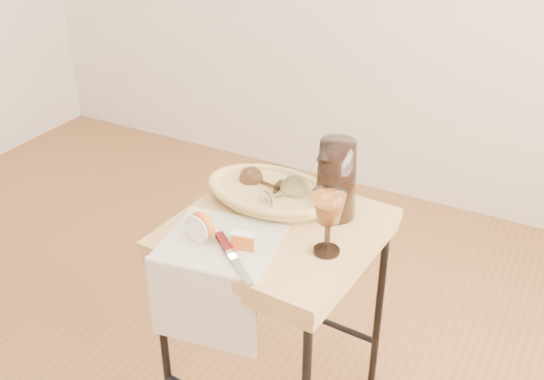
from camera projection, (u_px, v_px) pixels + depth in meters
The scene contains 10 objects.
side_table at pixel (275, 320), 1.91m from camera, with size 0.53×0.53×0.67m, color olive, non-canonical shape.
tea_towel at pixel (221, 242), 1.66m from camera, with size 0.30×0.27×0.01m, color silver.
bread_basket at pixel (270, 194), 1.84m from camera, with size 0.34×0.24×0.05m, color tan, non-canonical shape.
goblet_lying_a at pixel (263, 183), 1.85m from camera, with size 0.12×0.07×0.07m, color brown, non-canonical shape.
goblet_lying_b at pixel (282, 193), 1.79m from camera, with size 0.13×0.08×0.08m, color white, non-canonical shape.
pitcher at pixel (336, 179), 1.73m from camera, with size 0.16×0.24×0.27m, color black, non-canonical shape.
wine_goblet at pixel (328, 223), 1.58m from camera, with size 0.09×0.09×0.18m, color white, non-canonical shape.
apple_half at pixel (202, 226), 1.66m from camera, with size 0.08×0.04×0.08m, color red.
apple_wedge at pixel (241, 240), 1.63m from camera, with size 0.06×0.03×0.04m, color white.
table_knife at pixel (232, 255), 1.59m from camera, with size 0.22×0.02×0.02m, color silver, non-canonical shape.
Camera 1 is at (1.12, -0.98, 1.62)m, focal length 42.10 mm.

